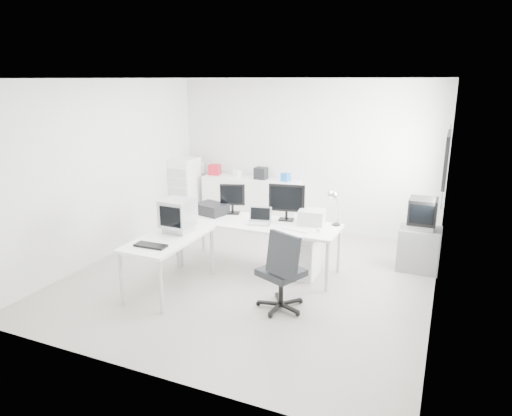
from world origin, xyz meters
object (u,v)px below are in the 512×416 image
at_px(laser_printer, 312,217).
at_px(crt_monitor, 178,215).
at_px(lcd_monitor_small, 232,199).
at_px(filing_cabinet, 185,191).
at_px(side_desk, 170,263).
at_px(crt_tv, 422,214).
at_px(main_desk, 258,246).
at_px(tv_cabinet, 419,249).
at_px(lcd_monitor_large, 287,202).
at_px(inkjet_printer, 211,209).
at_px(laptop, 259,218).
at_px(drawer_pedestal, 304,256).
at_px(office_chair, 281,268).
at_px(sideboard, 251,202).

height_order(laser_printer, crt_monitor, crt_monitor).
distance_m(lcd_monitor_small, filing_cabinet, 2.21).
height_order(side_desk, crt_tv, crt_tv).
bearing_deg(crt_tv, filing_cabinet, 171.72).
bearing_deg(filing_cabinet, main_desk, -35.28).
bearing_deg(tv_cabinet, lcd_monitor_small, -165.93).
height_order(lcd_monitor_large, crt_tv, lcd_monitor_large).
bearing_deg(crt_tv, main_desk, -157.01).
distance_m(tv_cabinet, filing_cabinet, 4.56).
bearing_deg(inkjet_printer, laptop, 1.96).
distance_m(crt_tv, filing_cabinet, 4.55).
bearing_deg(main_desk, inkjet_printer, 173.29).
relative_size(lcd_monitor_small, filing_cabinet, 0.37).
bearing_deg(lcd_monitor_small, side_desk, -120.51).
distance_m(laptop, tv_cabinet, 2.48).
bearing_deg(lcd_monitor_small, crt_tv, -3.91).
height_order(drawer_pedestal, office_chair, office_chair).
xyz_separation_m(inkjet_printer, lcd_monitor_large, (1.20, 0.15, 0.20)).
height_order(crt_monitor, filing_cabinet, filing_cabinet).
bearing_deg(tv_cabinet, side_desk, -146.42).
bearing_deg(main_desk, laser_printer, 16.35).
height_order(inkjet_printer, office_chair, office_chair).
relative_size(lcd_monitor_small, office_chair, 0.46).
bearing_deg(laser_printer, side_desk, -147.40).
relative_size(main_desk, side_desk, 1.71).
height_order(office_chair, filing_cabinet, filing_cabinet).
bearing_deg(crt_monitor, crt_tv, 32.71).
distance_m(lcd_monitor_large, office_chair, 1.44).
xyz_separation_m(main_desk, crt_tv, (2.23, 0.95, 0.50)).
bearing_deg(office_chair, laser_printer, 113.72).
height_order(lcd_monitor_large, sideboard, lcd_monitor_large).
bearing_deg(inkjet_printer, main_desk, 7.78).
distance_m(inkjet_printer, laptop, 0.92).
xyz_separation_m(lcd_monitor_small, office_chair, (1.30, -1.29, -0.46)).
bearing_deg(crt_tv, drawer_pedestal, -149.66).
relative_size(side_desk, lcd_monitor_small, 2.85).
xyz_separation_m(laptop, filing_cabinet, (-2.32, 1.70, -0.19)).
xyz_separation_m(lcd_monitor_small, tv_cabinet, (2.78, 0.70, -0.67)).
distance_m(drawer_pedestal, lcd_monitor_small, 1.44).
distance_m(inkjet_printer, lcd_monitor_small, 0.37).
bearing_deg(crt_monitor, side_desk, -87.53).
xyz_separation_m(crt_monitor, office_chair, (1.60, -0.19, -0.46)).
xyz_separation_m(drawer_pedestal, tv_cabinet, (1.53, 0.90, 0.03)).
bearing_deg(crt_tv, lcd_monitor_large, -159.68).
xyz_separation_m(main_desk, lcd_monitor_small, (-0.55, 0.25, 0.62)).
xyz_separation_m(lcd_monitor_large, laptop, (-0.30, -0.35, -0.18)).
relative_size(office_chair, tv_cabinet, 1.65).
bearing_deg(crt_tv, sideboard, 163.17).
xyz_separation_m(inkjet_printer, sideboard, (-0.11, 1.81, -0.35)).
relative_size(side_desk, laser_printer, 3.81).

